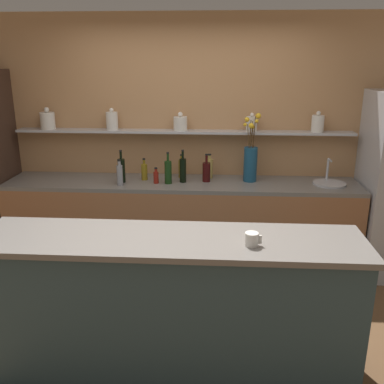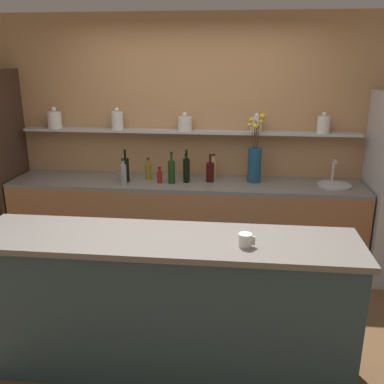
% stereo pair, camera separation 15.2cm
% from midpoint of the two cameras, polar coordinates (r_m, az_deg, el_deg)
% --- Properties ---
extents(ground_plane, '(12.00, 12.00, 0.00)m').
position_cam_midpoint_polar(ground_plane, '(3.72, -3.16, -17.90)').
color(ground_plane, brown).
extents(back_wall_unit, '(5.20, 0.28, 2.60)m').
position_cam_midpoint_polar(back_wall_unit, '(4.70, -1.17, 7.07)').
color(back_wall_unit, tan).
rests_on(back_wall_unit, ground_plane).
extents(back_counter_unit, '(3.66, 0.62, 0.92)m').
position_cam_midpoint_polar(back_counter_unit, '(4.60, -2.33, -4.14)').
color(back_counter_unit, '#99603D').
rests_on(back_counter_unit, ground_plane).
extents(island_counter, '(2.58, 0.61, 1.02)m').
position_cam_midpoint_polar(island_counter, '(3.08, -4.30, -14.77)').
color(island_counter, '#334C56').
rests_on(island_counter, ground_plane).
extents(flower_vase, '(0.18, 0.16, 0.70)m').
position_cam_midpoint_polar(flower_vase, '(4.45, 6.84, 4.17)').
color(flower_vase, navy).
rests_on(flower_vase, back_counter_unit).
extents(sink_fixture, '(0.33, 0.33, 0.25)m').
position_cam_midpoint_polar(sink_fixture, '(4.55, 16.92, 1.25)').
color(sink_fixture, '#B7B7BC').
rests_on(sink_fixture, back_counter_unit).
extents(bottle_sauce_0, '(0.05, 0.05, 0.17)m').
position_cam_midpoint_polar(bottle_sauce_0, '(4.40, -5.81, 2.03)').
color(bottle_sauce_0, maroon).
rests_on(bottle_sauce_0, back_counter_unit).
extents(bottle_spirit_1, '(0.07, 0.07, 0.26)m').
position_cam_midpoint_polar(bottle_spirit_1, '(4.56, 1.38, 3.19)').
color(bottle_spirit_1, tan).
rests_on(bottle_spirit_1, back_counter_unit).
extents(bottle_oil_2, '(0.06, 0.06, 0.23)m').
position_cam_midpoint_polar(bottle_oil_2, '(4.53, -7.33, 2.73)').
color(bottle_oil_2, olive).
rests_on(bottle_oil_2, back_counter_unit).
extents(bottle_wine_3, '(0.07, 0.07, 0.34)m').
position_cam_midpoint_polar(bottle_wine_3, '(4.47, -10.35, 2.88)').
color(bottle_wine_3, black).
rests_on(bottle_wine_3, back_counter_unit).
extents(bottle_wine_4, '(0.08, 0.08, 0.29)m').
position_cam_midpoint_polar(bottle_wine_4, '(4.43, 0.95, 2.73)').
color(bottle_wine_4, '#380C0C').
rests_on(bottle_wine_4, back_counter_unit).
extents(bottle_oil_5, '(0.06, 0.06, 0.26)m').
position_cam_midpoint_polar(bottle_oil_5, '(4.58, -2.36, 3.18)').
color(bottle_oil_5, olive).
rests_on(bottle_oil_5, back_counter_unit).
extents(bottle_spirit_6, '(0.06, 0.06, 0.26)m').
position_cam_midpoint_polar(bottle_spirit_6, '(4.37, -10.60, 2.32)').
color(bottle_spirit_6, gray).
rests_on(bottle_spirit_6, back_counter_unit).
extents(bottle_wine_7, '(0.07, 0.07, 0.33)m').
position_cam_midpoint_polar(bottle_wine_7, '(4.36, -4.20, 2.71)').
color(bottle_wine_7, '#193814').
rests_on(bottle_wine_7, back_counter_unit).
extents(bottle_wine_8, '(0.07, 0.07, 0.34)m').
position_cam_midpoint_polar(bottle_wine_8, '(4.40, -2.22, 2.98)').
color(bottle_wine_8, black).
rests_on(bottle_wine_8, back_counter_unit).
extents(coffee_mug, '(0.11, 0.09, 0.09)m').
position_cam_midpoint_polar(coffee_mug, '(2.72, 6.38, -6.29)').
color(coffee_mug, silver).
rests_on(coffee_mug, island_counter).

